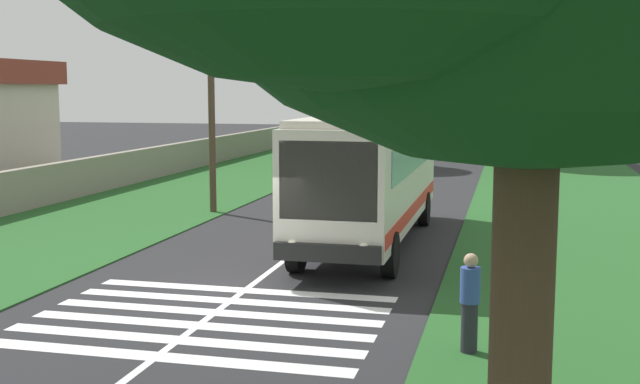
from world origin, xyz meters
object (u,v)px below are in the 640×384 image
at_px(roadside_tree_right_2, 521,38).
at_px(utility_pole, 211,102).
at_px(trailing_car_2, 458,141).
at_px(roadside_tree_left_1, 389,80).
at_px(trailing_car_0, 367,161).
at_px(roadside_tree_right_1, 506,69).
at_px(trailing_minibus_0, 465,124).
at_px(pedestrian, 470,302).
at_px(trailing_car_1, 394,148).
at_px(roadside_tree_left_0, 317,37).
at_px(coach_bus, 371,170).
at_px(roadside_tree_left_2, 349,45).

bearing_deg(roadside_tree_right_2, utility_pole, 154.49).
distance_m(trailing_car_2, roadside_tree_left_1, 19.93).
height_order(trailing_car_0, roadside_tree_right_1, roadside_tree_right_1).
xyz_separation_m(trailing_car_2, trailing_minibus_0, (7.30, -0.08, 0.88)).
distance_m(trailing_car_0, trailing_minibus_0, 25.57).
relative_size(roadside_tree_right_1, pedestrian, 5.14).
bearing_deg(roadside_tree_right_1, trailing_car_1, 158.88).
xyz_separation_m(roadside_tree_right_1, utility_pole, (-41.11, 9.78, -2.10)).
xyz_separation_m(trailing_car_1, roadside_tree_left_0, (-4.19, 4.03, 6.78)).
distance_m(trailing_minibus_0, utility_pole, 40.15).
xyz_separation_m(trailing_car_1, pedestrian, (-37.19, -6.71, 0.24)).
xyz_separation_m(coach_bus, trailing_car_1, (28.14, 3.45, -1.48)).
bearing_deg(trailing_car_0, roadside_tree_left_2, 14.88).
height_order(roadside_tree_left_0, roadside_tree_right_2, roadside_tree_right_2).
bearing_deg(pedestrian, coach_bus, 19.82).
distance_m(roadside_tree_left_1, roadside_tree_right_2, 30.01).
bearing_deg(roadside_tree_left_2, roadside_tree_left_0, -178.77).
bearing_deg(coach_bus, roadside_tree_left_2, 12.61).
bearing_deg(roadside_tree_right_2, trailing_car_1, 80.82).
relative_size(trailing_car_0, trailing_car_2, 1.00).
bearing_deg(coach_bus, roadside_tree_left_1, 8.20).
relative_size(trailing_car_1, utility_pole, 0.57).
distance_m(roadside_tree_right_1, utility_pole, 42.31).
bearing_deg(coach_bus, trailing_minibus_0, -0.20).
distance_m(trailing_car_0, roadside_tree_right_2, 13.18).
relative_size(trailing_car_0, trailing_minibus_0, 0.72).
xyz_separation_m(roadside_tree_right_1, pedestrian, (-54.53, -0.01, -5.17)).
bearing_deg(trailing_car_0, roadside_tree_left_0, 36.71).
relative_size(trailing_car_0, utility_pole, 0.57).
bearing_deg(utility_pole, roadside_tree_left_1, 1.48).
bearing_deg(utility_pole, trailing_car_0, -12.07).
relative_size(trailing_car_1, trailing_minibus_0, 0.72).
relative_size(roadside_tree_left_0, roadside_tree_left_2, 1.03).
relative_size(coach_bus, utility_pole, 1.47).
relative_size(trailing_minibus_0, roadside_tree_right_1, 0.69).
distance_m(trailing_car_2, roadside_tree_right_1, 10.88).
bearing_deg(roadside_tree_right_2, trailing_minibus_0, 13.45).
relative_size(trailing_car_1, roadside_tree_left_0, 0.41).
xyz_separation_m(coach_bus, roadside_tree_right_2, (26.90, -4.21, 5.26)).
xyz_separation_m(roadside_tree_left_2, roadside_tree_right_2, (-7.57, -11.92, -0.13)).
relative_size(trailing_minibus_0, pedestrian, 3.55).
relative_size(coach_bus, roadside_tree_right_2, 1.02).
xyz_separation_m(roadside_tree_right_1, roadside_tree_right_2, (-18.58, -0.97, 1.33)).
bearing_deg(trailing_car_1, trailing_car_2, -22.63).
distance_m(trailing_car_1, roadside_tree_right_1, 19.36).
relative_size(coach_bus, trailing_car_2, 2.60).
distance_m(trailing_car_2, pedestrian, 45.75).
bearing_deg(roadside_tree_left_2, roadside_tree_right_2, -122.40).
height_order(roadside_tree_left_1, pedestrian, roadside_tree_left_1).
bearing_deg(roadside_tree_right_1, trailing_car_2, 160.35).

